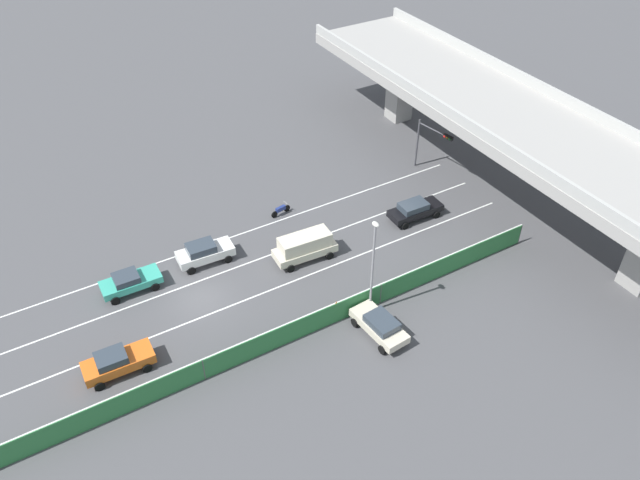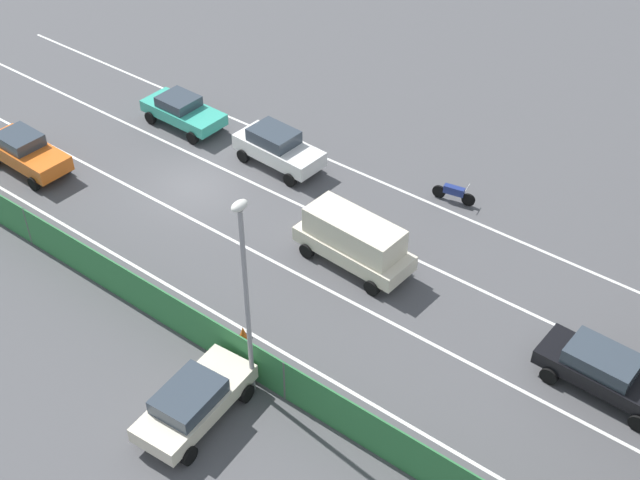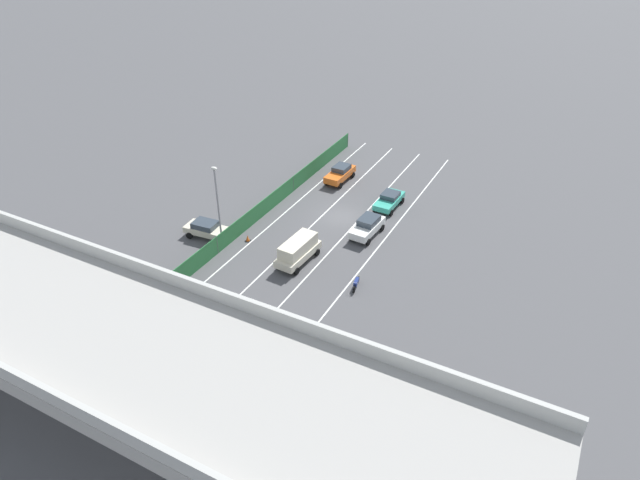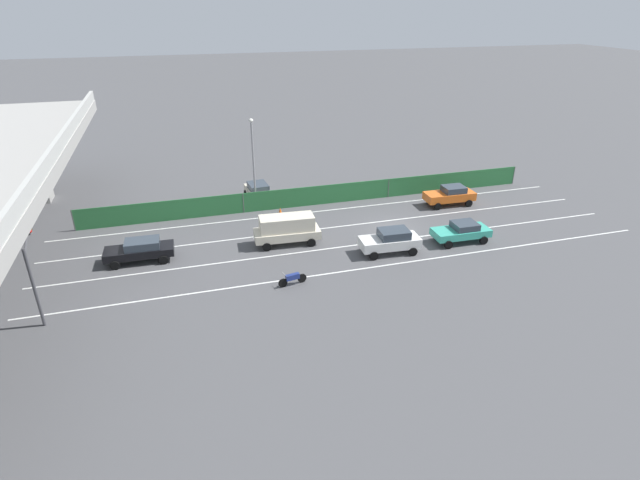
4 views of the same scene
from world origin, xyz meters
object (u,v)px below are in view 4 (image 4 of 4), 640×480
(car_taxi_orange, at_px, (450,195))
(car_van_cream, at_px, (287,228))
(car_sedan_black, at_px, (140,250))
(traffic_light, at_px, (31,259))
(traffic_cone, at_px, (280,211))
(car_taxi_teal, at_px, (462,231))
(street_lamp, at_px, (253,157))
(parked_sedan_cream, at_px, (259,191))
(motorcycle, at_px, (293,278))
(car_hatchback_white, at_px, (391,240))

(car_taxi_orange, bearing_deg, car_van_cream, 103.06)
(car_sedan_black, distance_m, traffic_light, 7.80)
(traffic_light, xyz_separation_m, traffic_cone, (10.74, -16.46, -3.22))
(car_taxi_orange, relative_size, traffic_cone, 7.58)
(car_taxi_teal, height_order, traffic_light, traffic_light)
(car_sedan_black, height_order, car_taxi_teal, car_sedan_black)
(traffic_light, bearing_deg, car_sedan_black, -46.16)
(traffic_light, relative_size, street_lamp, 0.61)
(car_van_cream, xyz_separation_m, traffic_cone, (5.78, -0.71, -0.97))
(car_sedan_black, relative_size, parked_sedan_cream, 1.05)
(car_van_cream, distance_m, traffic_light, 16.67)
(traffic_light, bearing_deg, car_van_cream, -72.52)
(car_van_cream, xyz_separation_m, parked_sedan_cream, (9.44, 0.46, -0.36))
(car_taxi_teal, height_order, street_lamp, street_lamp)
(motorcycle, bearing_deg, parked_sedan_cream, -2.13)
(car_taxi_teal, relative_size, traffic_light, 0.90)
(motorcycle, bearing_deg, car_van_cream, -9.76)
(traffic_cone, bearing_deg, parked_sedan_cream, 17.77)
(car_sedan_black, distance_m, car_taxi_orange, 26.39)
(car_taxi_teal, bearing_deg, street_lamp, 52.30)
(parked_sedan_cream, xyz_separation_m, traffic_cone, (-3.66, -1.17, -0.62))
(car_taxi_orange, xyz_separation_m, parked_sedan_cream, (5.80, 16.17, -0.04))
(street_lamp, bearing_deg, car_sedan_black, 127.58)
(car_taxi_teal, distance_m, traffic_cone, 15.10)
(traffic_cone, bearing_deg, car_taxi_orange, -98.11)
(parked_sedan_cream, distance_m, traffic_cone, 3.89)
(car_taxi_teal, xyz_separation_m, car_taxi_orange, (7.00, -2.99, 0.08))
(car_taxi_orange, distance_m, street_lamp, 17.63)
(car_van_cream, relative_size, traffic_cone, 8.42)
(car_van_cream, relative_size, street_lamp, 0.63)
(traffic_cone, bearing_deg, car_sedan_black, 116.84)
(car_hatchback_white, bearing_deg, motorcycle, 107.49)
(car_van_cream, distance_m, motorcycle, 6.17)
(car_sedan_black, height_order, traffic_light, traffic_light)
(car_sedan_black, bearing_deg, traffic_cone, -63.16)
(car_van_cream, bearing_deg, car_hatchback_white, -117.44)
(car_hatchback_white, height_order, traffic_light, traffic_light)
(car_hatchback_white, bearing_deg, car_van_cream, 62.56)
(car_van_cream, relative_size, parked_sedan_cream, 1.11)
(car_van_cream, distance_m, street_lamp, 8.19)
(car_hatchback_white, xyz_separation_m, motorcycle, (-2.48, 7.87, -0.51))
(car_van_cream, distance_m, car_taxi_orange, 16.13)
(car_sedan_black, relative_size, car_taxi_orange, 1.05)
(car_taxi_teal, bearing_deg, car_taxi_orange, -23.12)
(car_sedan_black, bearing_deg, parked_sedan_cream, -47.01)
(parked_sedan_cream, distance_m, street_lamp, 4.45)
(car_sedan_black, xyz_separation_m, car_taxi_orange, (3.51, -26.16, 0.04))
(car_hatchback_white, bearing_deg, traffic_cone, 33.27)
(car_van_cream, xyz_separation_m, street_lamp, (7.33, 1.10, 3.50))
(car_sedan_black, bearing_deg, car_van_cream, -90.73)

